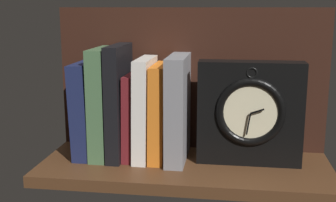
{
  "coord_description": "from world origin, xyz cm",
  "views": [
    {
      "loc": [
        9.62,
        -92.51,
        34.29
      ],
      "look_at": [
        -4.26,
        3.22,
        13.41
      ],
      "focal_mm": 46.97,
      "sensor_mm": 36.0,
      "label": 1
    }
  ],
  "objects": [
    {
      "name": "book_green_romantic",
      "position": [
        -19.33,
        3.22,
        12.56
      ],
      "size": [
        3.8,
        14.46,
        25.13
      ],
      "primitive_type": "cube",
      "rotation": [
        0.0,
        -0.0,
        0.0
      ],
      "color": "#476B44",
      "rests_on": "ground_plane"
    },
    {
      "name": "book_navy_bierce",
      "position": [
        -23.43,
        3.22,
        10.9
      ],
      "size": [
        4.45,
        13.84,
        21.9
      ],
      "primitive_type": "cube",
      "rotation": [
        0.0,
        -0.03,
        0.0
      ],
      "color": "#192147",
      "rests_on": "ground_plane"
    },
    {
      "name": "book_black_skeptic",
      "position": [
        -15.58,
        3.22,
        12.94
      ],
      "size": [
        3.21,
        15.1,
        25.89
      ],
      "primitive_type": "cube",
      "rotation": [
        0.0,
        -0.0,
        0.0
      ],
      "color": "black",
      "rests_on": "ground_plane"
    },
    {
      "name": "book_white_catcher",
      "position": [
        -9.61,
        3.22,
        11.5
      ],
      "size": [
        3.56,
        14.38,
        23.05
      ],
      "primitive_type": "cube",
      "rotation": [
        0.0,
        0.02,
        0.0
      ],
      "color": "silver",
      "rests_on": "ground_plane"
    },
    {
      "name": "framed_clock",
      "position": [
        13.95,
        2.25,
        11.51
      ],
      "size": [
        22.77,
        6.85,
        22.77
      ],
      "color": "black",
      "rests_on": "ground_plane"
    },
    {
      "name": "book_gray_chess",
      "position": [
        -2.0,
        3.22,
        11.84
      ],
      "size": [
        4.24,
        16.53,
        23.7
      ],
      "primitive_type": "cube",
      "rotation": [
        0.0,
        0.0,
        0.0
      ],
      "color": "gray",
      "rests_on": "ground_plane"
    },
    {
      "name": "book_maroon_dawkins",
      "position": [
        -12.6,
        3.22,
        9.72
      ],
      "size": [
        2.63,
        12.41,
        19.47
      ],
      "primitive_type": "cube",
      "rotation": [
        0.0,
        0.02,
        0.0
      ],
      "color": "maroon",
      "rests_on": "ground_plane"
    },
    {
      "name": "ground_plane",
      "position": [
        0.0,
        0.0,
        -1.25
      ],
      "size": [
        64.3,
        25.37,
        2.5
      ],
      "primitive_type": "cube",
      "color": "#4C2D19"
    },
    {
      "name": "book_orange_pandolfini",
      "position": [
        -6.06,
        3.22,
        10.82
      ],
      "size": [
        3.72,
        13.97,
        21.7
      ],
      "primitive_type": "cube",
      "rotation": [
        0.0,
        0.02,
        0.0
      ],
      "color": "orange",
      "rests_on": "ground_plane"
    },
    {
      "name": "back_panel",
      "position": [
        0.0,
        12.08,
        17.04
      ],
      "size": [
        64.3,
        1.2,
        34.07
      ],
      "primitive_type": "cube",
      "color": "black",
      "rests_on": "ground_plane"
    }
  ]
}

